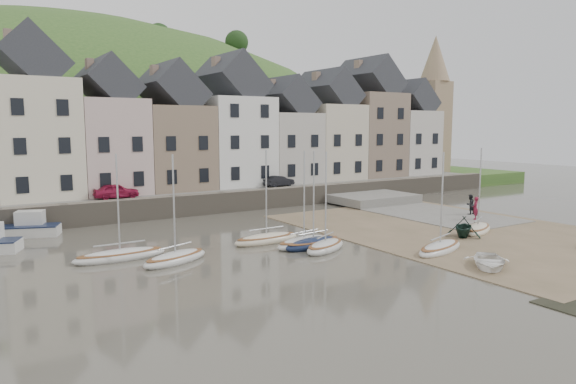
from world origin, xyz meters
TOP-DOWN VIEW (x-y plane):
  - ground at (0.00, 0.00)m, footprint 160.00×160.00m
  - quay_land at (0.00, 32.00)m, footprint 90.00×30.00m
  - quay_street at (0.00, 20.50)m, footprint 70.00×7.00m
  - seawall at (0.00, 17.00)m, footprint 70.00×1.20m
  - beach at (11.00, 0.00)m, footprint 18.00×26.00m
  - slipway at (15.00, 8.00)m, footprint 8.00×18.00m
  - hillside at (-5.00, 60.00)m, footprint 134.40×84.00m
  - townhouse_terrace at (1.76, 24.00)m, footprint 61.05×8.00m
  - church_spire at (34.55, 24.00)m, footprint 4.00×4.00m
  - sailboat_0 at (-12.09, 5.03)m, footprint 5.33×1.54m
  - sailboat_1 at (-9.62, 2.73)m, footprint 4.62×2.99m
  - sailboat_2 at (-2.76, 4.31)m, footprint 4.86×1.72m
  - sailboat_3 at (-0.76, 0.49)m, footprint 4.22×3.13m
  - sailboat_4 at (-1.25, 2.13)m, footprint 4.65×2.29m
  - sailboat_5 at (-0.89, 1.59)m, footprint 4.72×2.14m
  - sailboat_6 at (4.89, -3.63)m, footprint 5.08×2.86m
  - sailboat_7 at (11.79, -1.05)m, footprint 4.68×3.31m
  - motorboat_2 at (-16.11, 15.31)m, footprint 5.43×3.41m
  - rowboat_white at (4.15, -7.62)m, footprint 4.19×4.13m
  - rowboat_green at (9.43, -1.67)m, footprint 3.58×3.49m
  - person_red at (15.50, 2.07)m, footprint 0.80×0.76m
  - person_dark at (17.22, 3.95)m, footprint 0.85×0.68m
  - car_left at (-8.53, 19.50)m, footprint 3.76×1.67m
  - car_right at (7.53, 19.50)m, footprint 3.47×1.75m

SIDE VIEW (x-z plane):
  - hillside at x=-5.00m, z-range -59.99..24.01m
  - ground at x=0.00m, z-range 0.00..0.00m
  - beach at x=11.00m, z-range 0.00..0.06m
  - slipway at x=15.00m, z-range 0.00..0.12m
  - sailboat_0 at x=-12.09m, z-range -2.90..3.42m
  - sailboat_6 at x=4.89m, z-range -2.90..3.42m
  - sailboat_2 at x=-2.76m, z-range -2.90..3.42m
  - sailboat_5 at x=-0.89m, z-range -2.90..3.42m
  - sailboat_7 at x=11.79m, z-range -2.90..3.42m
  - sailboat_4 at x=-1.25m, z-range -2.90..3.42m
  - sailboat_1 at x=-9.62m, z-range -2.90..3.42m
  - sailboat_3 at x=-0.76m, z-range -2.89..3.43m
  - rowboat_white at x=4.15m, z-range 0.06..0.77m
  - motorboat_2 at x=-16.11m, z-range -0.27..1.43m
  - quay_land at x=0.00m, z-range 0.00..1.50m
  - rowboat_green at x=9.43m, z-range 0.06..1.50m
  - seawall at x=0.00m, z-range 0.00..1.80m
  - person_dark at x=17.22m, z-range 0.12..1.83m
  - person_red at x=15.50m, z-range 0.12..1.97m
  - quay_street at x=0.00m, z-range 1.50..1.60m
  - car_right at x=7.53m, z-range 1.60..2.69m
  - car_left at x=-8.53m, z-range 1.60..2.86m
  - townhouse_terrace at x=1.76m, z-range 0.36..14.29m
  - church_spire at x=34.55m, z-range 2.06..20.06m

